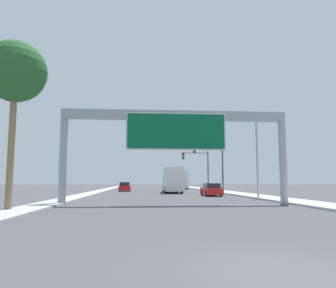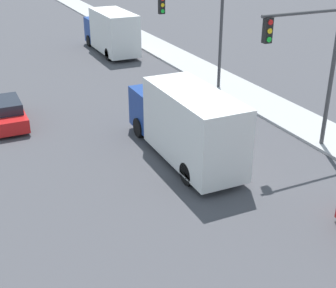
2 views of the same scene
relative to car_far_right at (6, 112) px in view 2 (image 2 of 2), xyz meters
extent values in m
cube|color=#AEAEAE|center=(14.75, 12.40, -0.61)|extent=(3.00, 120.00, 0.15)
cube|color=red|center=(0.00, 0.06, -0.15)|extent=(1.76, 4.68, 0.72)
cube|color=#1E232D|center=(0.00, -0.18, 0.49)|extent=(1.55, 2.44, 0.55)
cylinder|color=black|center=(0.77, 1.51, -0.37)|extent=(0.22, 0.64, 0.64)
cylinder|color=black|center=(0.77, -1.39, -0.37)|extent=(0.22, 0.64, 0.64)
cube|color=navy|center=(10.50, 16.16, 0.69)|extent=(2.28, 2.29, 2.14)
cube|color=silver|center=(10.50, 12.07, 1.26)|extent=(2.48, 5.89, 3.29)
cylinder|color=black|center=(9.40, 16.05, -0.19)|extent=(0.28, 1.00, 1.00)
cylinder|color=black|center=(11.60, 16.05, -0.19)|extent=(0.28, 1.00, 1.00)
cylinder|color=black|center=(9.40, 10.60, -0.19)|extent=(0.28, 1.00, 1.00)
cylinder|color=black|center=(11.60, 10.60, -0.19)|extent=(0.28, 1.00, 1.00)
cube|color=navy|center=(7.00, -4.55, 0.65)|extent=(2.15, 2.31, 2.07)
cube|color=silver|center=(7.00, -8.68, 1.21)|extent=(2.33, 5.95, 3.19)
cylinder|color=black|center=(5.97, -4.67, -0.19)|extent=(0.28, 1.00, 1.00)
cylinder|color=black|center=(8.03, -4.67, -0.19)|extent=(0.28, 1.00, 1.00)
cylinder|color=black|center=(5.97, -10.17, -0.19)|extent=(0.28, 1.00, 1.00)
cylinder|color=black|center=(8.03, -10.17, -0.19)|extent=(0.28, 1.00, 1.00)
cylinder|color=#3D3D3F|center=(13.75, -9.60, 2.77)|extent=(0.20, 0.20, 6.91)
cylinder|color=#3D3D3F|center=(11.64, -9.60, 5.93)|extent=(4.23, 0.14, 0.14)
cube|color=black|center=(9.86, -9.60, 5.35)|extent=(0.35, 0.28, 1.05)
cylinder|color=red|center=(9.86, -9.76, 5.70)|extent=(0.22, 0.04, 0.22)
cylinder|color=yellow|center=(9.86, -9.76, 5.35)|extent=(0.22, 0.04, 0.22)
cylinder|color=green|center=(9.86, -9.76, 5.00)|extent=(0.22, 0.04, 0.22)
cylinder|color=#3D3D3F|center=(13.75, 0.40, 2.63)|extent=(0.20, 0.20, 6.62)
cube|color=black|center=(9.59, 0.40, 5.06)|extent=(0.35, 0.28, 1.05)
cylinder|color=yellow|center=(9.59, 0.24, 5.06)|extent=(0.22, 0.04, 0.22)
cylinder|color=green|center=(9.59, 0.24, 4.71)|extent=(0.22, 0.04, 0.22)
camera|label=1|loc=(2.76, -53.73, 1.01)|focal=35.00mm
camera|label=2|loc=(-2.08, -25.46, 9.23)|focal=50.00mm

